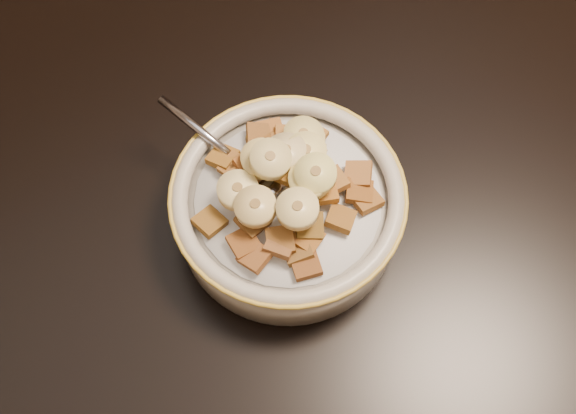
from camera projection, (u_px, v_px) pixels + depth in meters
floor at (356, 311)px, 1.45m from camera, size 4.00×4.50×0.10m
table at (420, 35)px, 0.76m from camera, size 1.42×0.93×0.04m
cereal_bowl at (288, 212)px, 0.63m from camera, size 0.17×0.17×0.04m
milk at (288, 200)px, 0.61m from camera, size 0.14×0.14×0.00m
spoon at (259, 178)px, 0.61m from camera, size 0.04×0.05×0.01m
cereal_square_0 at (288, 137)px, 0.62m from camera, size 0.03×0.03×0.01m
cereal_square_1 at (271, 132)px, 0.63m from camera, size 0.02×0.03×0.01m
cereal_square_2 at (210, 222)px, 0.59m from camera, size 0.02×0.02×0.01m
cereal_square_3 at (253, 221)px, 0.59m from camera, size 0.02×0.02×0.01m
cereal_square_4 at (341, 219)px, 0.59m from camera, size 0.03×0.03×0.01m
cereal_square_5 at (272, 133)px, 0.63m from camera, size 0.03×0.03×0.01m
cereal_square_6 at (298, 250)px, 0.58m from camera, size 0.03×0.02×0.01m
cereal_square_7 at (366, 199)px, 0.60m from camera, size 0.02×0.02×0.01m
cereal_square_8 at (255, 256)px, 0.58m from camera, size 0.03×0.03×0.01m
cereal_square_9 at (286, 143)px, 0.62m from camera, size 0.03×0.03×0.01m
cereal_square_10 at (223, 157)px, 0.61m from camera, size 0.03×0.03×0.01m
cereal_square_11 at (309, 225)px, 0.58m from camera, size 0.03×0.03×0.01m
cereal_square_12 at (289, 173)px, 0.59m from camera, size 0.03×0.03×0.01m
cereal_square_13 at (307, 238)px, 0.58m from camera, size 0.03×0.03×0.01m
cereal_square_14 at (281, 244)px, 0.58m from camera, size 0.03×0.03×0.01m
cereal_square_15 at (311, 155)px, 0.61m from camera, size 0.03×0.03×0.01m
cereal_square_16 at (244, 243)px, 0.58m from camera, size 0.02×0.02×0.01m
cereal_square_17 at (261, 146)px, 0.62m from camera, size 0.03×0.03×0.01m
cereal_square_18 at (333, 181)px, 0.60m from camera, size 0.02×0.02×0.01m
cereal_square_19 at (241, 190)px, 0.60m from camera, size 0.03×0.03×0.01m
cereal_square_20 at (235, 167)px, 0.61m from camera, size 0.03×0.03×0.01m
cereal_square_21 at (248, 174)px, 0.60m from camera, size 0.02×0.02×0.01m
cereal_square_22 at (244, 194)px, 0.59m from camera, size 0.03×0.03×0.01m
cereal_square_23 at (260, 136)px, 0.62m from camera, size 0.03×0.03×0.01m
cereal_square_24 at (358, 174)px, 0.61m from camera, size 0.03×0.03×0.01m
cereal_square_25 at (306, 265)px, 0.58m from camera, size 0.02×0.02×0.01m
cereal_square_26 at (250, 166)px, 0.60m from camera, size 0.02×0.02×0.01m
cereal_square_27 at (311, 136)px, 0.62m from camera, size 0.03×0.03×0.01m
cereal_square_28 at (323, 192)px, 0.59m from camera, size 0.03×0.03×0.01m
cereal_square_29 at (359, 192)px, 0.60m from camera, size 0.03×0.03×0.01m
cereal_square_30 at (281, 240)px, 0.58m from camera, size 0.03×0.03×0.01m
cereal_square_31 at (309, 154)px, 0.61m from camera, size 0.03×0.03×0.01m
banana_slice_0 at (310, 180)px, 0.58m from camera, size 0.04×0.04×0.01m
banana_slice_1 at (303, 136)px, 0.61m from camera, size 0.04×0.04×0.01m
banana_slice_2 at (316, 174)px, 0.58m from camera, size 0.04×0.04×0.02m
banana_slice_3 at (238, 190)px, 0.59m from camera, size 0.04×0.04×0.01m
banana_slice_4 at (256, 207)px, 0.57m from camera, size 0.04×0.04×0.01m
banana_slice_5 at (298, 209)px, 0.57m from camera, size 0.04×0.04×0.01m
banana_slice_6 at (261, 159)px, 0.59m from camera, size 0.04×0.04×0.01m
banana_slice_7 at (286, 152)px, 0.59m from camera, size 0.04×0.04×0.01m
banana_slice_8 at (270, 159)px, 0.58m from camera, size 0.04×0.04×0.02m
banana_slice_9 at (305, 140)px, 0.61m from camera, size 0.04×0.04×0.01m
banana_slice_10 at (306, 152)px, 0.59m from camera, size 0.04×0.04×0.01m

